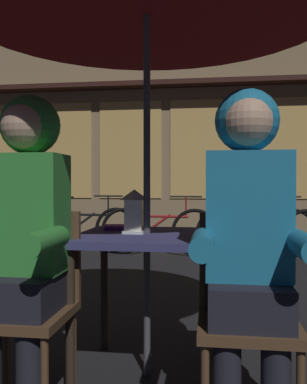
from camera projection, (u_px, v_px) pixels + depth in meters
The scene contains 13 objects.
ground_plane at pixel (147, 374), 2.19m from camera, with size 60.00×60.00×0.00m, color black.
cafe_table at pixel (147, 253), 2.18m from camera, with size 0.72×0.72×0.74m.
lantern at pixel (134, 210), 2.20m from camera, with size 0.11×0.11×0.23m.
chair_left at pixel (29, 297), 1.88m from camera, with size 0.40×0.40×0.87m.
chair_right at pixel (247, 305), 1.75m from camera, with size 0.40×0.40×0.87m.
person_left_hooded at pixel (23, 219), 1.82m from camera, with size 0.45×0.56×1.40m.
person_right_hooded at pixel (248, 222), 1.69m from camera, with size 0.45×0.56×1.40m.
shopfront_building at pixel (203, 67), 7.45m from camera, with size 10.00×0.93×6.20m.
bicycle_nearest at pixel (12, 228), 6.25m from camera, with size 1.65×0.41×0.84m.
bicycle_second at pixel (84, 228), 6.20m from camera, with size 1.67×0.28×0.84m.
bicycle_third at pixel (158, 230), 5.86m from camera, with size 1.68×0.14×0.84m.
bicycle_fourth at pixel (256, 232), 5.71m from camera, with size 1.67×0.31×0.84m.
book at pixel (122, 227), 2.38m from camera, with size 0.20×0.14×0.02m, color #661E7A.
Camera 1 is at (0.33, -2.15, 1.00)m, focal length 39.12 mm.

